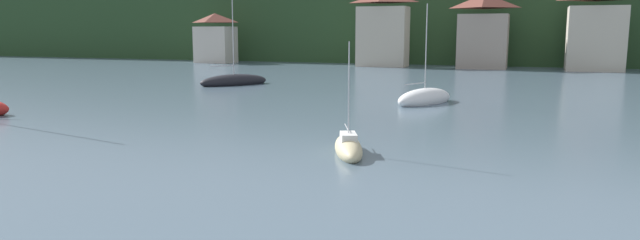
# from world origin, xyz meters

# --- Properties ---
(wooded_hillside) EXTENTS (352.00, 53.90, 30.64)m
(wooded_hillside) POSITION_xyz_m (1.73, 142.41, 6.47)
(wooded_hillside) COLOR #264223
(wooded_hillside) RESTS_ON ground_plane
(shore_building_west) EXTENTS (6.10, 4.40, 7.83)m
(shore_building_west) POSITION_xyz_m (-41.31, 105.92, 3.80)
(shore_building_west) COLOR beige
(shore_building_west) RESTS_ON ground_plane
(shore_building_westcentral) EXTENTS (7.33, 4.05, 10.36)m
(shore_building_westcentral) POSITION_xyz_m (-13.77, 105.75, 5.04)
(shore_building_westcentral) COLOR #BCB29E
(shore_building_westcentral) RESTS_ON ground_plane
(shore_building_central) EXTENTS (6.73, 5.73, 9.99)m
(shore_building_central) POSITION_xyz_m (0.00, 106.55, 4.85)
(shore_building_central) COLOR gray
(shore_building_central) RESTS_ON ground_plane
(shore_building_eastcentral) EXTENTS (7.06, 5.23, 10.62)m
(shore_building_eastcentral) POSITION_xyz_m (13.77, 106.31, 5.15)
(shore_building_eastcentral) COLOR #BCB29E
(shore_building_eastcentral) RESTS_ON ground_plane
(sailboat_far_0) EXTENTS (4.05, 5.90, 7.27)m
(sailboat_far_0) POSITION_xyz_m (-0.46, 65.61, 0.34)
(sailboat_far_0) COLOR white
(sailboat_far_0) RESTS_ON ground_plane
(sailboat_far_2) EXTENTS (5.60, 6.85, 10.55)m
(sailboat_far_2) POSITION_xyz_m (-19.78, 73.19, 0.33)
(sailboat_far_2) COLOR black
(sailboat_far_2) RESTS_ON ground_plane
(sailboat_mid_9) EXTENTS (2.58, 4.12, 4.86)m
(sailboat_mid_9) POSITION_xyz_m (-0.47, 48.13, 0.25)
(sailboat_mid_9) COLOR #CCBC8E
(sailboat_mid_9) RESTS_ON ground_plane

